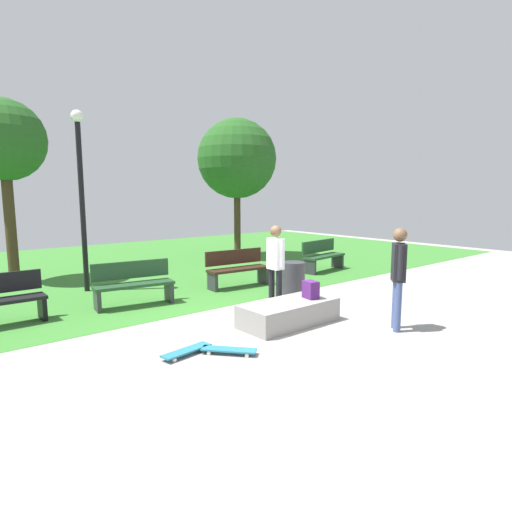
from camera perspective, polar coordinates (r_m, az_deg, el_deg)
The scene contains 15 objects.
ground_plane at distance 7.45m, azimuth 1.59°, elevation -9.72°, with size 28.00×28.00×0.00m, color #9E9993.
grass_lawn at distance 14.15m, azimuth -19.89°, elevation -1.53°, with size 26.60×12.33×0.01m, color #387A2D.
concrete_ledge at distance 7.72m, azimuth 4.37°, elevation -7.50°, with size 1.81×0.82×0.41m, color gray.
backpack_on_ledge at distance 7.90m, azimuth 7.25°, elevation -4.45°, with size 0.28×0.20×0.32m, color #4C1E66.
skater_performing_trick at distance 7.58m, azimuth 18.33°, elevation -1.87°, with size 0.37×0.36×1.74m.
skater_watching at distance 8.49m, azimuth 2.59°, elevation -0.65°, with size 0.22×0.43×1.68m.
skateboard_by_ledge at distance 6.38m, azimuth -3.60°, elevation -12.29°, with size 0.67×0.74×0.08m.
skateboard_spare at distance 6.42m, azimuth -9.18°, elevation -12.27°, with size 0.82×0.32×0.08m.
park_bench_center_lawn at distance 12.96m, azimuth 8.78°, elevation 0.15°, with size 1.65×0.68×0.91m.
park_bench_far_left at distance 9.22m, azimuth -15.95°, elevation -3.42°, with size 1.65×0.70×0.91m.
park_bench_far_right at distance 10.66m, azimuth -2.52°, elevation -1.53°, with size 1.64×0.61×0.91m.
tree_leaning_ash at distance 12.80m, azimuth -30.45°, elevation 12.92°, with size 2.04×2.04×4.65m.
tree_broad_elm at distance 15.46m, azimuth -2.54°, elevation 12.68°, with size 2.76×2.76×4.87m.
lamp_post at distance 10.78m, azimuth -22.17°, elevation 8.91°, with size 0.28×0.28×4.16m.
trash_bin at distance 9.73m, azimuth 4.95°, elevation -3.07°, with size 0.53×0.53×0.78m, color #333338.
Camera 1 is at (-4.69, -5.31, 2.32)m, focal length 30.21 mm.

